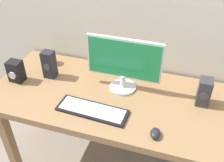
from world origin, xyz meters
TOP-DOWN VIEW (x-y plane):
  - desk at (0.00, 0.00)m, footprint 1.63×0.74m
  - monitor at (0.07, 0.11)m, footprint 0.50×0.18m
  - keyboard_primary at (-0.05, -0.19)m, footprint 0.45×0.17m
  - mouse at (0.36, -0.27)m, footprint 0.06×0.09m
  - speaker_right at (0.60, 0.10)m, footprint 0.08×0.10m
  - speaker_left at (-0.48, 0.08)m, footprint 0.08×0.08m
  - audio_controller at (-0.68, -0.04)m, footprint 0.10×0.09m
  - coffee_mug at (-0.57, 0.23)m, footprint 0.08×0.08m

SIDE VIEW (x-z plane):
  - desk at x=0.00m, z-range 0.29..1.05m
  - keyboard_primary at x=-0.05m, z-range 0.76..0.78m
  - mouse at x=0.36m, z-range 0.76..0.80m
  - coffee_mug at x=-0.57m, z-range 0.76..0.85m
  - audio_controller at x=-0.68m, z-range 0.76..0.91m
  - speaker_right at x=0.60m, z-range 0.76..0.94m
  - speaker_left at x=-0.48m, z-range 0.76..0.96m
  - monitor at x=0.07m, z-range 0.77..1.15m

